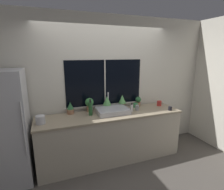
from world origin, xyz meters
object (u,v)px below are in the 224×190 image
Objects in this scene: bottle_tall at (90,108)px; mug_grey at (137,108)px; potted_plant_right at (122,100)px; soap_bottle at (132,108)px; mug_red at (159,103)px; mug_black at (170,108)px; sink at (112,110)px; potted_plant_far_right at (138,101)px; potted_plant_left at (89,104)px; kettle at (40,119)px; refrigerator at (6,129)px; potted_plant_far_left at (70,108)px; mug_green at (136,105)px; potted_plant_center at (107,102)px.

mug_grey is (0.91, -0.04, -0.07)m from bottle_tall.
potted_plant_right is 1.60× the size of soap_bottle.
soap_bottle is 0.72m from mug_red.
sink is at bearing 167.42° from mug_black.
potted_plant_right reaches higher than soap_bottle.
potted_plant_left is at bearing 180.00° from potted_plant_far_right.
soap_bottle reaches higher than mug_black.
bottle_tall reaches higher than potted_plant_far_right.
potted_plant_left is 1.04m from potted_plant_far_right.
bottle_tall is 0.92m from mug_grey.
refrigerator is at bearing 174.35° from kettle.
mug_red is (1.82, -0.13, -0.06)m from potted_plant_far_left.
soap_bottle is at bearing 164.29° from mug_black.
potted_plant_right is at bearing 131.27° from mug_grey.
mug_grey is (0.88, -0.24, -0.10)m from potted_plant_left.
mug_black is at bearing -4.12° from refrigerator.
potted_plant_far_left is 1.52× the size of kettle.
refrigerator reaches higher than sink.
potted_plant_far_left is 2.18× the size of mug_grey.
soap_bottle is at bearing 0.01° from refrigerator.
mug_green is (0.06, 0.17, -0.01)m from mug_grey.
potted_plant_left is 1.33× the size of potted_plant_far_right.
refrigerator is at bearing -179.99° from soap_bottle.
mug_green is (1.30, -0.07, -0.06)m from potted_plant_far_left.
refrigerator is 2.30m from mug_green.
potted_plant_center is at bearing 157.56° from mug_black.
potted_plant_center reaches higher than potted_plant_right.
potted_plant_far_right is (2.38, 0.26, 0.14)m from refrigerator.
kettle is (-1.53, -0.31, -0.08)m from potted_plant_right.
mug_black is (2.83, -0.20, 0.07)m from refrigerator.
potted_plant_left is at bearing 11.07° from refrigerator.
kettle is at bearing -5.65° from refrigerator.
bottle_tall reaches higher than soap_bottle.
potted_plant_left is (1.35, 0.26, 0.18)m from refrigerator.
potted_plant_center reaches higher than mug_grey.
bottle_tall reaches higher than kettle.
potted_plant_far_left is 1.26m from mug_grey.
potted_plant_far_right reaches higher than mug_green.
potted_plant_far_left is at bearing 165.74° from mug_black.
mug_green is at bearing 143.95° from mug_black.
kettle is (-0.50, -0.31, -0.04)m from potted_plant_far_left.
soap_bottle is at bearing -6.36° from sink.
bottle_tall is 1.50m from mug_red.
potted_plant_right is 0.30m from mug_green.
kettle is (-1.61, -0.05, 0.00)m from soap_bottle.
mug_grey is at bearing 0.62° from refrigerator.
potted_plant_far_left is at bearing 180.00° from potted_plant_center.
sink is at bearing -165.15° from mug_green.
potted_plant_far_right is 0.29m from mug_grey.
mug_red is at bearing 4.63° from sink.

